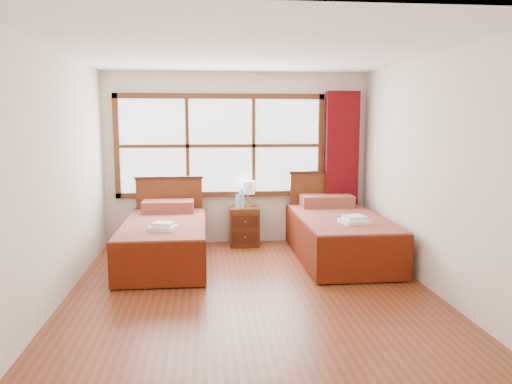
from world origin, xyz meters
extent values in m
plane|color=brown|center=(0.00, 0.00, 0.00)|extent=(4.50, 4.50, 0.00)
plane|color=white|center=(0.00, 0.00, 2.60)|extent=(4.50, 4.50, 0.00)
plane|color=silver|center=(0.00, 2.25, 1.30)|extent=(4.00, 0.00, 4.00)
plane|color=silver|center=(-2.00, 0.00, 1.30)|extent=(0.00, 4.50, 4.50)
plane|color=silver|center=(2.00, 0.00, 1.30)|extent=(0.00, 4.50, 4.50)
cube|color=white|center=(-0.25, 2.22, 1.50)|extent=(3.00, 0.02, 1.40)
cube|color=#572B13|center=(-0.25, 2.20, 0.76)|extent=(3.16, 0.06, 0.08)
cube|color=#572B13|center=(-0.25, 2.20, 2.24)|extent=(3.16, 0.06, 0.08)
cube|color=#572B13|center=(-1.79, 2.20, 1.50)|extent=(0.08, 0.06, 1.56)
cube|color=#572B13|center=(1.29, 2.20, 1.50)|extent=(0.08, 0.06, 1.56)
cube|color=#572B13|center=(-0.75, 2.20, 1.50)|extent=(0.05, 0.05, 1.40)
cube|color=#572B13|center=(0.25, 2.20, 1.50)|extent=(0.05, 0.05, 1.40)
cube|color=#572B13|center=(-0.25, 2.20, 1.50)|extent=(3.00, 0.05, 0.05)
cube|color=#5D090D|center=(1.60, 2.11, 1.17)|extent=(0.50, 0.16, 2.30)
cube|color=#36180B|center=(-1.03, 1.13, 0.15)|extent=(0.94, 1.88, 0.31)
cube|color=#5E0D11|center=(-1.03, 1.13, 0.43)|extent=(1.05, 2.08, 0.26)
cube|color=#631C0A|center=(-1.56, 1.13, 0.28)|extent=(0.03, 2.08, 0.52)
cube|color=#631C0A|center=(-0.51, 1.13, 0.28)|extent=(0.03, 2.08, 0.52)
cube|color=#631C0A|center=(-1.03, 0.09, 0.28)|extent=(1.05, 0.03, 0.52)
cube|color=#5E0D11|center=(-1.03, 1.89, 0.64)|extent=(0.74, 0.43, 0.16)
cube|color=#572B13|center=(-1.03, 2.14, 0.51)|extent=(0.98, 0.06, 1.02)
cube|color=#36180B|center=(-1.03, 2.14, 1.03)|extent=(1.02, 0.08, 0.04)
cube|color=#36180B|center=(1.33, 1.13, 0.16)|extent=(0.99, 1.98, 0.32)
cube|color=#5E0D11|center=(1.33, 1.13, 0.46)|extent=(1.11, 2.20, 0.27)
cube|color=#631C0A|center=(0.77, 1.13, 0.29)|extent=(0.03, 2.20, 0.55)
cube|color=#631C0A|center=(1.88, 1.13, 0.29)|extent=(0.03, 2.20, 0.55)
cube|color=#631C0A|center=(1.33, 0.04, 0.29)|extent=(1.11, 0.03, 0.55)
cube|color=#5E0D11|center=(1.33, 1.93, 0.68)|extent=(0.78, 0.45, 0.17)
cube|color=#572B13|center=(1.33, 2.14, 0.54)|extent=(1.03, 0.06, 1.08)
cube|color=#36180B|center=(1.33, 2.14, 1.09)|extent=(1.08, 0.08, 0.04)
cube|color=#572B13|center=(0.09, 2.00, 0.29)|extent=(0.44, 0.39, 0.59)
cube|color=#36180B|center=(0.09, 1.79, 0.18)|extent=(0.39, 0.02, 0.18)
cube|color=#36180B|center=(0.09, 1.79, 0.41)|extent=(0.39, 0.02, 0.18)
sphere|color=olive|center=(0.09, 1.77, 0.18)|extent=(0.03, 0.03, 0.03)
sphere|color=olive|center=(0.09, 1.77, 0.41)|extent=(0.03, 0.03, 0.03)
cube|color=white|center=(-1.01, 0.65, 0.59)|extent=(0.38, 0.35, 0.05)
cube|color=white|center=(-1.01, 0.65, 0.63)|extent=(0.28, 0.27, 0.04)
cube|color=white|center=(1.38, 0.65, 0.62)|extent=(0.39, 0.36, 0.05)
cube|color=white|center=(1.38, 0.65, 0.67)|extent=(0.29, 0.27, 0.05)
cylinder|color=gold|center=(0.16, 2.11, 0.60)|extent=(0.12, 0.12, 0.02)
cylinder|color=gold|center=(0.16, 2.11, 0.69)|extent=(0.03, 0.03, 0.17)
cylinder|color=white|center=(0.16, 2.11, 0.87)|extent=(0.20, 0.20, 0.20)
cylinder|color=silver|center=(-0.01, 1.91, 0.69)|extent=(0.06, 0.06, 0.21)
cylinder|color=#1755B1|center=(-0.01, 1.91, 0.81)|extent=(0.03, 0.03, 0.03)
cylinder|color=silver|center=(0.05, 1.94, 0.71)|extent=(0.07, 0.07, 0.25)
cylinder|color=#1755B1|center=(0.05, 1.94, 0.85)|extent=(0.04, 0.04, 0.03)
camera|label=1|loc=(-0.49, -5.37, 1.88)|focal=35.00mm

